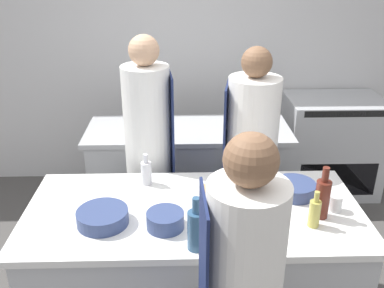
% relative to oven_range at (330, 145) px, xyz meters
% --- Properties ---
extents(wall_back, '(8.00, 0.06, 2.80)m').
position_rel_oven_range_xyz_m(wall_back, '(-1.42, 0.37, 0.91)').
color(wall_back, silver).
rests_on(wall_back, ground_plane).
extents(prep_counter, '(1.93, 0.88, 0.91)m').
position_rel_oven_range_xyz_m(prep_counter, '(-1.42, -1.76, -0.03)').
color(prep_counter, '#B7BABC').
rests_on(prep_counter, ground_plane).
extents(pass_counter, '(1.70, 0.65, 0.91)m').
position_rel_oven_range_xyz_m(pass_counter, '(-1.43, -0.54, -0.03)').
color(pass_counter, '#B7BABC').
rests_on(pass_counter, ground_plane).
extents(oven_range, '(0.92, 0.63, 0.98)m').
position_rel_oven_range_xyz_m(oven_range, '(0.00, 0.00, 0.00)').
color(oven_range, '#B7BABC').
rests_on(oven_range, ground_plane).
extents(chef_at_stove, '(0.35, 0.33, 1.78)m').
position_rel_oven_range_xyz_m(chef_at_stove, '(-1.72, -1.09, 0.41)').
color(chef_at_stove, black).
rests_on(chef_at_stove, ground_plane).
extents(chef_at_pass_far, '(0.39, 0.37, 1.72)m').
position_rel_oven_range_xyz_m(chef_at_pass_far, '(-1.01, -1.17, 0.37)').
color(chef_at_pass_far, black).
rests_on(chef_at_pass_far, ground_plane).
extents(bottle_olive_oil, '(0.08, 0.08, 0.30)m').
position_rel_oven_range_xyz_m(bottle_olive_oil, '(-0.72, -1.86, 0.54)').
color(bottle_olive_oil, '#5B2319').
rests_on(bottle_olive_oil, prep_counter).
extents(bottle_vinegar, '(0.09, 0.09, 0.29)m').
position_rel_oven_range_xyz_m(bottle_vinegar, '(-1.42, -2.12, 0.53)').
color(bottle_vinegar, '#2D5175').
rests_on(bottle_vinegar, prep_counter).
extents(bottle_wine, '(0.06, 0.06, 0.21)m').
position_rel_oven_range_xyz_m(bottle_wine, '(-0.79, -1.95, 0.50)').
color(bottle_wine, '#B2A84C').
rests_on(bottle_wine, prep_counter).
extents(bottle_cooking_oil, '(0.07, 0.07, 0.20)m').
position_rel_oven_range_xyz_m(bottle_cooking_oil, '(-1.71, -1.46, 0.50)').
color(bottle_cooking_oil, silver).
rests_on(bottle_cooking_oil, prep_counter).
extents(bowl_mixing_large, '(0.28, 0.28, 0.08)m').
position_rel_oven_range_xyz_m(bowl_mixing_large, '(-1.92, -1.89, 0.46)').
color(bowl_mixing_large, navy).
rests_on(bowl_mixing_large, prep_counter).
extents(bowl_prep_small, '(0.25, 0.25, 0.08)m').
position_rel_oven_range_xyz_m(bowl_prep_small, '(-0.81, -1.62, 0.46)').
color(bowl_prep_small, navy).
rests_on(bowl_prep_small, prep_counter).
extents(bowl_ceramic_blue, '(0.20, 0.20, 0.09)m').
position_rel_oven_range_xyz_m(bowl_ceramic_blue, '(-1.58, -1.94, 0.46)').
color(bowl_ceramic_blue, navy).
rests_on(bowl_ceramic_blue, prep_counter).
extents(bowl_wooden_salad, '(0.27, 0.27, 0.07)m').
position_rel_oven_range_xyz_m(bowl_wooden_salad, '(-1.13, -2.00, 0.45)').
color(bowl_wooden_salad, white).
rests_on(bowl_wooden_salad, prep_counter).
extents(cup, '(0.07, 0.07, 0.09)m').
position_rel_oven_range_xyz_m(cup, '(-0.62, -1.80, 0.47)').
color(cup, white).
rests_on(cup, prep_counter).
extents(cutting_board, '(0.37, 0.20, 0.01)m').
position_rel_oven_range_xyz_m(cutting_board, '(-1.18, -1.60, 0.43)').
color(cutting_board, tan).
rests_on(cutting_board, prep_counter).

